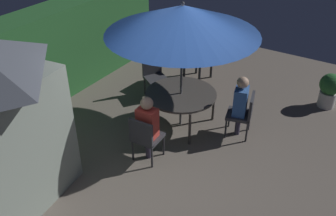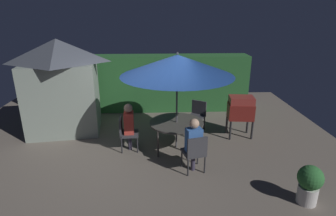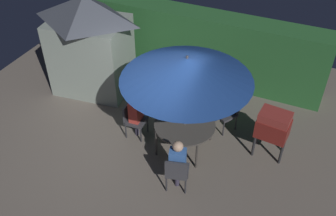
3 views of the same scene
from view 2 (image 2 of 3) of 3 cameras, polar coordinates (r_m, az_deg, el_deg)
ground_plane at (r=7.09m, az=-5.29°, el=-9.78°), size 11.00×11.00×0.00m
hedge_backdrop at (r=9.99m, az=-4.60°, el=5.15°), size 7.28×0.81×1.98m
garden_shed at (r=8.58m, az=-21.14°, el=4.27°), size 2.26×1.82×2.73m
patio_table at (r=7.18m, az=1.77°, el=-3.30°), size 1.40×1.40×0.73m
patio_umbrella at (r=6.74m, az=1.91°, el=8.82°), size 2.79×2.79×2.53m
bbq_grill at (r=8.03m, az=14.81°, el=-0.14°), size 0.74×0.57×1.20m
chair_near_shed at (r=7.21m, az=-8.68°, el=-4.77°), size 0.49×0.48×0.90m
chair_far_side at (r=6.20m, az=5.58°, el=-8.88°), size 0.56×0.57×0.90m
chair_toward_hedge at (r=8.34m, az=6.05°, el=-1.21°), size 0.64×0.64×0.90m
potted_plant_by_shed at (r=5.93m, az=27.19°, el=-13.64°), size 0.46×0.46×0.78m
person_in_red at (r=7.10m, az=-8.10°, el=-2.82°), size 0.26×0.35×1.26m
person_in_blue at (r=6.15m, az=5.35°, el=-6.37°), size 0.39×0.32×1.26m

